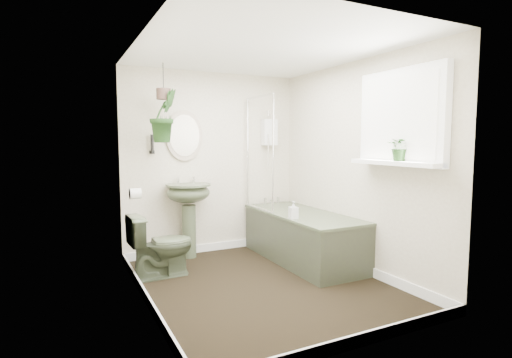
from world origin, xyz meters
name	(u,v)px	position (x,y,z in m)	size (l,w,h in m)	color
floor	(263,285)	(0.00, 0.00, -0.01)	(2.30, 2.80, 0.02)	black
ceiling	(263,48)	(0.00, 0.00, 2.31)	(2.30, 2.80, 0.02)	white
wall_back	(212,163)	(0.00, 1.41, 1.15)	(2.30, 0.02, 2.30)	beige
wall_front	(361,184)	(0.00, -1.41, 1.15)	(2.30, 0.02, 2.30)	beige
wall_left	(142,175)	(-1.16, 0.00, 1.15)	(0.02, 2.80, 2.30)	beige
wall_right	(356,167)	(1.16, 0.00, 1.15)	(0.02, 2.80, 2.30)	beige
skirting	(263,279)	(0.00, 0.00, 0.05)	(2.30, 2.80, 0.10)	white
bathtub	(303,237)	(0.80, 0.50, 0.29)	(0.72, 1.72, 0.58)	#444F37
bath_screen	(260,153)	(0.47, 0.99, 1.28)	(0.04, 0.72, 1.40)	silver
shower_box	(269,132)	(0.80, 1.34, 1.55)	(0.20, 0.10, 0.35)	white
oval_mirror	(184,136)	(-0.38, 1.37, 1.50)	(0.46, 0.03, 0.62)	#B9A690
wall_sconce	(152,144)	(-0.78, 1.36, 1.40)	(0.04, 0.04, 0.22)	black
toilet_roll_holder	(135,194)	(-1.10, 0.70, 0.90)	(0.11, 0.11, 0.11)	white
window_recess	(401,118)	(1.09, -0.70, 1.65)	(0.08, 1.00, 0.90)	white
window_sill	(394,163)	(1.02, -0.70, 1.23)	(0.18, 1.00, 0.04)	white
window_blinds	(398,118)	(1.04, -0.70, 1.65)	(0.01, 0.86, 0.76)	white
toilet	(161,245)	(-0.85, 0.69, 0.34)	(0.38, 0.66, 0.68)	#444F37
pedestal_sink	(189,220)	(-0.38, 1.24, 0.46)	(0.54, 0.46, 0.92)	#444F37
sill_plant	(400,147)	(1.05, -0.74, 1.38)	(0.24, 0.21, 0.26)	black
hanging_plant	(164,116)	(-0.70, 1.06, 1.72)	(0.33, 0.27, 0.60)	black
soap_bottle	(294,210)	(0.51, 0.25, 0.68)	(0.09, 0.09, 0.19)	#362928
hanging_pot	(164,94)	(-0.70, 1.06, 1.96)	(0.16, 0.16, 0.12)	#4E372E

